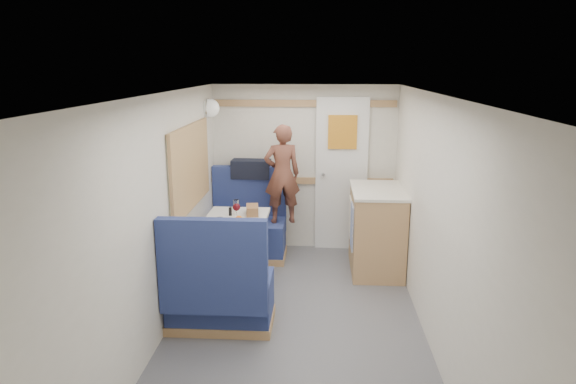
# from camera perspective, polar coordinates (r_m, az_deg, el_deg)

# --- Properties ---
(floor) EXTENTS (4.50, 4.50, 0.00)m
(floor) POSITION_cam_1_polar(r_m,az_deg,el_deg) (4.45, 0.72, -15.90)
(floor) COLOR #515156
(floor) RESTS_ON ground
(ceiling) EXTENTS (4.50, 4.50, 0.00)m
(ceiling) POSITION_cam_1_polar(r_m,az_deg,el_deg) (3.87, 0.81, 10.74)
(ceiling) COLOR silver
(ceiling) RESTS_ON wall_back
(wall_back) EXTENTS (2.20, 0.02, 2.00)m
(wall_back) POSITION_cam_1_polar(r_m,az_deg,el_deg) (6.23, 1.81, 2.66)
(wall_back) COLOR silver
(wall_back) RESTS_ON floor
(wall_left) EXTENTS (0.02, 4.50, 2.00)m
(wall_left) POSITION_cam_1_polar(r_m,az_deg,el_deg) (4.25, -14.25, -3.14)
(wall_left) COLOR silver
(wall_left) RESTS_ON floor
(wall_right) EXTENTS (0.02, 4.50, 2.00)m
(wall_right) POSITION_cam_1_polar(r_m,az_deg,el_deg) (4.15, 16.16, -3.68)
(wall_right) COLOR silver
(wall_right) RESTS_ON floor
(oak_trim_low) EXTENTS (2.15, 0.02, 0.08)m
(oak_trim_low) POSITION_cam_1_polar(r_m,az_deg,el_deg) (6.24, 1.80, 1.27)
(oak_trim_low) COLOR #A07A48
(oak_trim_low) RESTS_ON wall_back
(oak_trim_high) EXTENTS (2.15, 0.02, 0.08)m
(oak_trim_high) POSITION_cam_1_polar(r_m,az_deg,el_deg) (6.11, 1.86, 9.82)
(oak_trim_high) COLOR #A07A48
(oak_trim_high) RESTS_ON wall_back
(side_window) EXTENTS (0.04, 1.30, 0.72)m
(side_window) POSITION_cam_1_polar(r_m,az_deg,el_deg) (5.12, -10.83, 2.79)
(side_window) COLOR #ABB498
(side_window) RESTS_ON wall_left
(rear_door) EXTENTS (0.62, 0.12, 1.86)m
(rear_door) POSITION_cam_1_polar(r_m,az_deg,el_deg) (6.21, 5.95, 2.28)
(rear_door) COLOR white
(rear_door) RESTS_ON wall_back
(dinette_table) EXTENTS (0.62, 0.92, 0.72)m
(dinette_table) POSITION_cam_1_polar(r_m,az_deg,el_deg) (5.20, -5.88, -4.65)
(dinette_table) COLOR white
(dinette_table) RESTS_ON floor
(bench_far) EXTENTS (0.90, 0.59, 1.05)m
(bench_far) POSITION_cam_1_polar(r_m,az_deg,el_deg) (6.09, -4.50, -4.45)
(bench_far) COLOR navy
(bench_far) RESTS_ON floor
(bench_near) EXTENTS (0.90, 0.59, 1.05)m
(bench_near) POSITION_cam_1_polar(r_m,az_deg,el_deg) (4.51, -7.62, -11.34)
(bench_near) COLOR navy
(bench_near) RESTS_ON floor
(ledge) EXTENTS (0.90, 0.14, 0.04)m
(ledge) POSITION_cam_1_polar(r_m,az_deg,el_deg) (6.19, -4.27, 1.40)
(ledge) COLOR #A07A48
(ledge) RESTS_ON bench_far
(dome_light) EXTENTS (0.20, 0.20, 0.20)m
(dome_light) POSITION_cam_1_polar(r_m,az_deg,el_deg) (5.86, -8.61, 9.20)
(dome_light) COLOR white
(dome_light) RESTS_ON wall_left
(galley_counter) EXTENTS (0.57, 0.92, 0.92)m
(galley_counter) POSITION_cam_1_polar(r_m,az_deg,el_deg) (5.72, 9.77, -4.10)
(galley_counter) COLOR #A07A48
(galley_counter) RESTS_ON floor
(person) EXTENTS (0.47, 0.36, 1.13)m
(person) POSITION_cam_1_polar(r_m,az_deg,el_deg) (5.81, -0.66, 2.00)
(person) COLOR brown
(person) RESTS_ON bench_far
(duffel_bag) EXTENTS (0.47, 0.24, 0.22)m
(duffel_bag) POSITION_cam_1_polar(r_m,az_deg,el_deg) (6.16, -4.12, 2.58)
(duffel_bag) COLOR black
(duffel_bag) RESTS_ON ledge
(tray) EXTENTS (0.41, 0.46, 0.02)m
(tray) POSITION_cam_1_polar(r_m,az_deg,el_deg) (4.91, -4.79, -3.76)
(tray) COLOR silver
(tray) RESTS_ON dinette_table
(orange_fruit) EXTENTS (0.07, 0.07, 0.07)m
(orange_fruit) POSITION_cam_1_polar(r_m,az_deg,el_deg) (4.96, -5.50, -3.04)
(orange_fruit) COLOR #D85509
(orange_fruit) RESTS_ON tray
(cheese_block) EXTENTS (0.11, 0.08, 0.04)m
(cheese_block) POSITION_cam_1_polar(r_m,az_deg,el_deg) (5.01, -5.50, -3.08)
(cheese_block) COLOR #E9DB86
(cheese_block) RESTS_ON tray
(wine_glass) EXTENTS (0.08, 0.08, 0.17)m
(wine_glass) POSITION_cam_1_polar(r_m,az_deg,el_deg) (5.10, -5.75, -1.76)
(wine_glass) COLOR white
(wine_glass) RESTS_ON dinette_table
(tumbler_left) EXTENTS (0.07, 0.07, 0.11)m
(tumbler_left) POSITION_cam_1_polar(r_m,az_deg,el_deg) (4.84, -7.60, -3.48)
(tumbler_left) COLOR white
(tumbler_left) RESTS_ON dinette_table
(tumbler_mid) EXTENTS (0.06, 0.06, 0.10)m
(tumbler_mid) POSITION_cam_1_polar(r_m,az_deg,el_deg) (5.50, -5.79, -1.38)
(tumbler_mid) COLOR white
(tumbler_mid) RESTS_ON dinette_table
(beer_glass) EXTENTS (0.06, 0.06, 0.09)m
(beer_glass) POSITION_cam_1_polar(r_m,az_deg,el_deg) (5.24, -3.82, -2.19)
(beer_glass) COLOR #965D15
(beer_glass) RESTS_ON dinette_table
(pepper_grinder) EXTENTS (0.03, 0.03, 0.09)m
(pepper_grinder) POSITION_cam_1_polar(r_m,az_deg,el_deg) (5.27, -6.43, -2.16)
(pepper_grinder) COLOR black
(pepper_grinder) RESTS_ON dinette_table
(salt_grinder) EXTENTS (0.03, 0.03, 0.08)m
(salt_grinder) POSITION_cam_1_polar(r_m,az_deg,el_deg) (5.12, -5.99, -2.67)
(salt_grinder) COLOR white
(salt_grinder) RESTS_ON dinette_table
(bread_loaf) EXTENTS (0.15, 0.24, 0.09)m
(bread_loaf) POSITION_cam_1_polar(r_m,az_deg,el_deg) (5.29, -3.99, -2.01)
(bread_loaf) COLOR olive
(bread_loaf) RESTS_ON dinette_table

